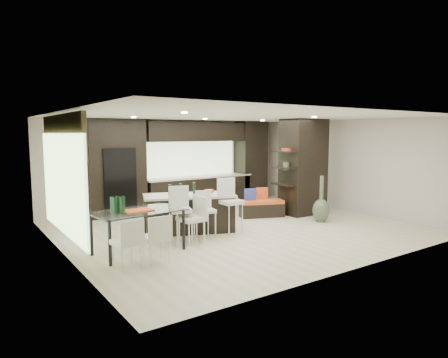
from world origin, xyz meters
TOP-DOWN VIEW (x-y plane):
  - ground at (0.00, 0.00)m, footprint 8.00×8.00m
  - back_wall at (0.00, 3.50)m, footprint 8.00×0.02m
  - left_wall at (-4.00, 0.00)m, footprint 0.02×7.00m
  - right_wall at (4.00, 0.00)m, footprint 0.02×7.00m
  - ceiling at (0.00, 0.00)m, footprint 8.00×7.00m
  - window_left at (-3.96, 0.20)m, footprint 0.04×3.20m
  - window_back at (0.60, 3.46)m, footprint 3.40×0.04m
  - stone_accent at (-3.93, 0.20)m, footprint 0.08×3.00m
  - ceiling_spots at (0.00, 0.25)m, footprint 4.00×3.00m
  - back_cabinetry at (0.50, 3.17)m, footprint 6.80×0.68m
  - refrigerator at (-1.90, 3.12)m, footprint 0.90×0.68m
  - partition_column at (2.60, 0.40)m, footprint 1.20×0.80m
  - kitchen_island at (-1.12, 0.40)m, footprint 2.27×1.59m
  - stool_left at (-1.77, -0.36)m, footprint 0.53×0.53m
  - stool_mid at (-1.12, -0.34)m, footprint 0.44×0.44m
  - stool_right at (-0.48, -0.38)m, footprint 0.48×0.48m
  - bench at (1.35, 0.72)m, footprint 1.29×0.88m
  - floor_vase at (2.21, -0.65)m, footprint 0.50×0.50m
  - dining_table at (-2.77, -0.52)m, footprint 1.80×1.14m
  - chair_near at (-2.77, -1.29)m, footprint 0.44×0.44m
  - chair_far at (-3.30, -1.29)m, footprint 0.48×0.48m
  - chair_end at (-1.59, -0.52)m, footprint 0.51×0.51m

SIDE VIEW (x-z plane):
  - ground at x=0.00m, z-range 0.00..0.00m
  - bench at x=1.35m, z-range 0.00..0.46m
  - chair_far at x=-3.30m, z-range 0.00..0.80m
  - chair_near at x=-2.77m, z-range 0.00..0.81m
  - dining_table at x=-2.77m, z-range 0.00..0.82m
  - stool_mid at x=-1.12m, z-range 0.00..0.84m
  - kitchen_island at x=-1.12m, z-range 0.00..0.87m
  - chair_end at x=-1.59m, z-range 0.00..0.90m
  - stool_left at x=-1.77m, z-range 0.00..0.96m
  - stool_right at x=-0.48m, z-range 0.00..1.03m
  - floor_vase at x=2.21m, z-range 0.00..1.21m
  - refrigerator at x=-1.90m, z-range 0.00..1.90m
  - back_wall at x=0.00m, z-range 0.00..2.70m
  - left_wall at x=-4.00m, z-range 0.00..2.70m
  - right_wall at x=4.00m, z-range 0.00..2.70m
  - window_left at x=-3.96m, z-range 0.40..2.30m
  - back_cabinetry at x=0.50m, z-range 0.00..2.70m
  - partition_column at x=2.60m, z-range 0.00..2.70m
  - window_back at x=0.60m, z-range 0.95..2.15m
  - stone_accent at x=-3.93m, z-range 1.85..2.65m
  - ceiling_spots at x=0.00m, z-range 2.67..2.69m
  - ceiling at x=0.00m, z-range 2.69..2.71m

